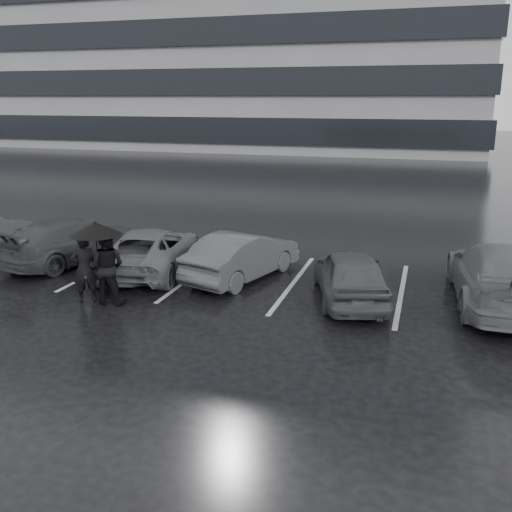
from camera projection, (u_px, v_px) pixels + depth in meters
The scene contains 11 objects.
ground at pixel (242, 313), 13.04m from camera, with size 160.00×160.00×0.00m, color black.
office_building at pixel (187, 2), 59.58m from camera, with size 61.00×26.00×29.00m.
car_main at pixel (350, 275), 13.75m from camera, with size 1.51×3.75×1.28m, color black.
car_west_a at pixel (242, 256), 15.41m from camera, with size 1.35×3.88×1.28m, color #29282B.
car_west_b at pixel (151, 250), 16.05m from camera, with size 2.05×4.45×1.24m, color #444446.
car_west_c at pixel (73, 240), 16.97m from camera, with size 1.85×4.56×1.32m, color black.
car_east at pixel (501, 275), 13.40m from camera, with size 2.08×5.12×1.49m, color #444446.
pedestrian_left at pixel (85, 269), 13.57m from camera, with size 0.60×0.40×1.66m, color black.
pedestrian_right at pixel (107, 267), 13.47m from camera, with size 0.88×0.69×1.82m, color black.
umbrella at pixel (95, 229), 13.20m from camera, with size 1.19×1.19×2.01m.
stall_stripes at pixel (243, 278), 15.56m from camera, with size 19.72×5.00×0.00m.
Camera 1 is at (3.88, -11.57, 4.78)m, focal length 40.00 mm.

